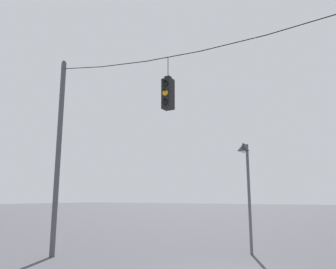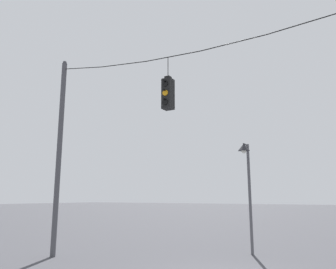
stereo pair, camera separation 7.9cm
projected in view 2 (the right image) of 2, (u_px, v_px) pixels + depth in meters
utility_pole_left at (59, 154)px, 13.48m from camera, size 0.21×0.21×8.12m
span_wire at (231, 36)px, 10.27m from camera, size 15.11×0.03×0.76m
traffic_light_near_left_pole at (168, 94)px, 11.15m from camera, size 0.34×0.46×1.86m
street_lamp at (247, 170)px, 13.58m from camera, size 0.48×0.83×4.51m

